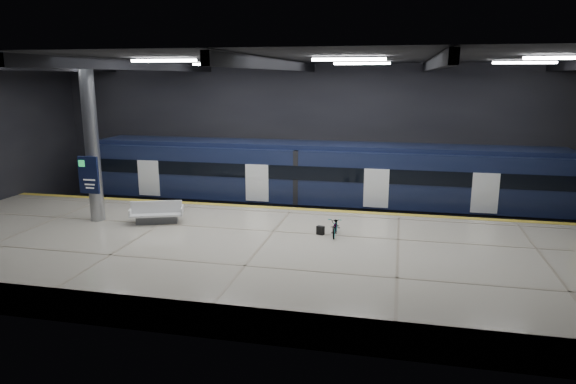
% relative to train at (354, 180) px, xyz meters
% --- Properties ---
extents(ground, '(30.00, 30.00, 0.00)m').
position_rel_train_xyz_m(ground, '(-2.66, -5.50, -2.06)').
color(ground, black).
rests_on(ground, ground).
extents(room_shell, '(30.10, 16.10, 8.05)m').
position_rel_train_xyz_m(room_shell, '(-2.67, -5.49, 3.66)').
color(room_shell, black).
rests_on(room_shell, ground).
extents(platform, '(30.00, 11.00, 1.10)m').
position_rel_train_xyz_m(platform, '(-2.66, -8.00, -1.51)').
color(platform, beige).
rests_on(platform, ground).
extents(safety_strip, '(30.00, 0.40, 0.01)m').
position_rel_train_xyz_m(safety_strip, '(-2.66, -2.75, -0.95)').
color(safety_strip, gold).
rests_on(safety_strip, platform).
extents(rails, '(30.00, 1.52, 0.16)m').
position_rel_train_xyz_m(rails, '(-2.66, 0.00, -1.98)').
color(rails, gray).
rests_on(rails, ground).
extents(train, '(29.40, 2.84, 3.79)m').
position_rel_train_xyz_m(train, '(0.00, 0.00, 0.00)').
color(train, black).
rests_on(train, ground).
extents(bench, '(2.40, 1.63, 0.98)m').
position_rel_train_xyz_m(bench, '(-7.88, -6.40, -0.61)').
color(bench, '#595B60').
rests_on(bench, platform).
extents(bicycle, '(0.58, 1.52, 0.79)m').
position_rel_train_xyz_m(bicycle, '(-0.12, -6.53, -0.57)').
color(bicycle, '#99999E').
rests_on(bicycle, platform).
extents(pannier_bag, '(0.34, 0.28, 0.35)m').
position_rel_train_xyz_m(pannier_bag, '(-0.72, -6.53, -0.78)').
color(pannier_bag, black).
rests_on(pannier_bag, platform).
extents(info_column, '(0.90, 0.78, 6.90)m').
position_rel_train_xyz_m(info_column, '(-10.66, -6.52, 2.40)').
color(info_column, '#9EA0A5').
rests_on(info_column, platform).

